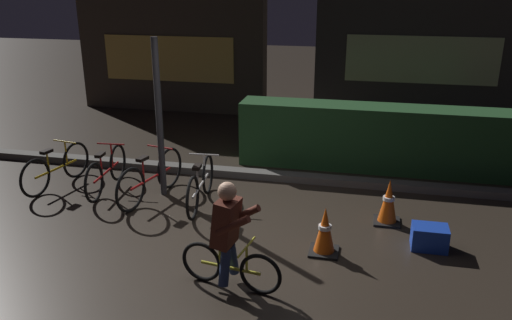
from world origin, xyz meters
TOP-DOWN VIEW (x-y plane):
  - ground_plane at (0.00, 0.00)m, footprint 40.00×40.00m
  - sidewalk_curb at (0.00, 2.20)m, footprint 12.00×0.24m
  - hedge_row at (1.80, 3.10)m, footprint 4.80×0.70m
  - storefront_left at (-3.28, 6.50)m, footprint 4.75×0.54m
  - storefront_right at (2.76, 7.20)m, footprint 4.99×0.54m
  - street_post at (-1.43, 1.20)m, footprint 0.10×0.10m
  - parked_bike_leftmost at (-3.23, 1.11)m, footprint 0.46×1.52m
  - parked_bike_left_mid at (-2.36, 1.14)m, footprint 0.46×1.54m
  - parked_bike_center_left at (-1.53, 0.98)m, footprint 0.49×1.64m
  - parked_bike_center_right at (-0.72, 0.92)m, footprint 0.46×1.57m
  - traffic_cone_near at (1.22, -0.10)m, footprint 0.36×0.36m
  - traffic_cone_far at (2.00, 0.93)m, footprint 0.36×0.36m
  - blue_crate at (2.50, 0.30)m, footprint 0.44×0.32m
  - cyclist at (0.27, -1.06)m, footprint 1.18×0.58m

SIDE VIEW (x-z plane):
  - ground_plane at x=0.00m, z-range 0.00..0.00m
  - sidewalk_curb at x=0.00m, z-range 0.00..0.12m
  - blue_crate at x=2.50m, z-range 0.00..0.30m
  - traffic_cone_near at x=1.22m, z-range -0.01..0.60m
  - traffic_cone_far at x=2.00m, z-range -0.01..0.63m
  - parked_bike_leftmost at x=-3.23m, z-range -0.03..0.68m
  - parked_bike_left_mid at x=-2.36m, z-range -0.03..0.68m
  - parked_bike_center_right at x=-0.72m, z-range -0.03..0.69m
  - parked_bike_center_left at x=-1.53m, z-range -0.04..0.73m
  - hedge_row at x=1.80m, z-range 0.00..1.14m
  - cyclist at x=0.27m, z-range 0.01..1.25m
  - street_post at x=-1.43m, z-range 0.00..2.43m
  - storefront_left at x=-3.28m, z-range -0.01..3.80m
  - storefront_right at x=2.76m, z-range -0.01..4.41m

